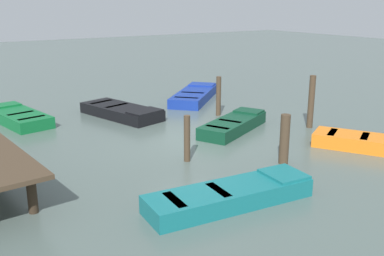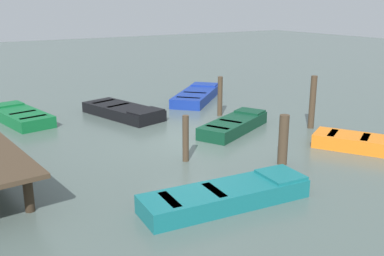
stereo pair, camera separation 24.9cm
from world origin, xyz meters
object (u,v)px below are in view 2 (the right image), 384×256
(rowboat_teal, at_px, (227,195))
(rowboat_blue, at_px, (197,95))
(rowboat_green, at_px, (20,116))
(rowboat_orange, at_px, (375,144))
(mooring_piling_far_right, at_px, (186,139))
(mooring_piling_far_left, at_px, (312,102))
(mooring_piling_mid_left, at_px, (283,140))
(mooring_piling_mid_right, at_px, (220,96))
(rowboat_black, at_px, (123,111))
(rowboat_dark_green, at_px, (234,125))

(rowboat_teal, xyz_separation_m, rowboat_blue, (9.21, -5.13, -0.00))
(rowboat_teal, xyz_separation_m, rowboat_green, (9.49, 2.28, 0.00))
(rowboat_orange, bearing_deg, mooring_piling_far_right, -143.76)
(rowboat_teal, distance_m, mooring_piling_far_left, 6.91)
(rowboat_green, xyz_separation_m, mooring_piling_mid_left, (-8.27, -5.01, 0.46))
(mooring_piling_far_left, bearing_deg, rowboat_teal, 118.91)
(rowboat_orange, distance_m, rowboat_teal, 5.76)
(rowboat_green, bearing_deg, mooring_piling_mid_right, -125.07)
(mooring_piling_far_right, distance_m, mooring_piling_mid_left, 2.60)
(rowboat_black, distance_m, rowboat_green, 3.69)
(mooring_piling_far_left, bearing_deg, mooring_piling_mid_left, 122.64)
(rowboat_orange, relative_size, mooring_piling_far_right, 2.69)
(rowboat_black, bearing_deg, rowboat_dark_green, 17.48)
(rowboat_orange, relative_size, rowboat_blue, 0.92)
(rowboat_orange, relative_size, mooring_piling_far_left, 1.91)
(rowboat_blue, bearing_deg, mooring_piling_far_right, -167.72)
(rowboat_teal, relative_size, rowboat_blue, 1.02)
(rowboat_orange, xyz_separation_m, rowboat_blue, (8.64, 0.60, -0.00))
(mooring_piling_mid_right, bearing_deg, mooring_piling_mid_left, 162.41)
(rowboat_blue, bearing_deg, rowboat_teal, -162.01)
(rowboat_teal, bearing_deg, rowboat_black, 86.88)
(rowboat_blue, bearing_deg, rowboat_green, 134.92)
(rowboat_black, xyz_separation_m, mooring_piling_mid_right, (-1.78, -3.20, 0.53))
(rowboat_orange, height_order, rowboat_green, same)
(rowboat_green, xyz_separation_m, mooring_piling_mid_right, (-3.07, -6.66, 0.53))
(mooring_piling_mid_right, height_order, mooring_piling_far_left, mooring_piling_far_left)
(rowboat_black, distance_m, mooring_piling_mid_left, 7.16)
(rowboat_black, xyz_separation_m, mooring_piling_far_left, (-4.88, -4.83, 0.69))
(rowboat_dark_green, bearing_deg, mooring_piling_mid_right, 41.95)
(rowboat_dark_green, distance_m, rowboat_blue, 5.01)
(rowboat_orange, distance_m, mooring_piling_mid_right, 6.03)
(rowboat_black, bearing_deg, rowboat_orange, 15.87)
(rowboat_black, xyz_separation_m, rowboat_blue, (1.01, -3.94, -0.00))
(mooring_piling_mid_left, bearing_deg, mooring_piling_far_left, -57.36)
(rowboat_teal, bearing_deg, mooring_piling_far_left, 34.01)
(mooring_piling_mid_left, bearing_deg, rowboat_green, 31.21)
(rowboat_green, bearing_deg, rowboat_orange, -148.45)
(rowboat_orange, xyz_separation_m, rowboat_green, (8.93, 8.01, 0.00))
(rowboat_dark_green, relative_size, rowboat_blue, 0.88)
(rowboat_orange, xyz_separation_m, mooring_piling_mid_right, (5.86, 1.35, 0.53))
(rowboat_dark_green, height_order, mooring_piling_mid_left, mooring_piling_mid_left)
(rowboat_blue, bearing_deg, rowboat_black, 151.44)
(rowboat_black, relative_size, rowboat_green, 1.07)
(mooring_piling_mid_left, bearing_deg, rowboat_teal, 114.05)
(rowboat_teal, xyz_separation_m, mooring_piling_far_left, (3.32, -6.02, 0.69))
(rowboat_black, height_order, mooring_piling_far_right, mooring_piling_far_right)
(rowboat_dark_green, distance_m, mooring_piling_mid_left, 3.36)
(mooring_piling_mid_right, bearing_deg, rowboat_blue, -14.96)
(rowboat_blue, xyz_separation_m, mooring_piling_mid_right, (-2.78, 0.74, 0.53))
(mooring_piling_mid_right, bearing_deg, rowboat_green, 65.27)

